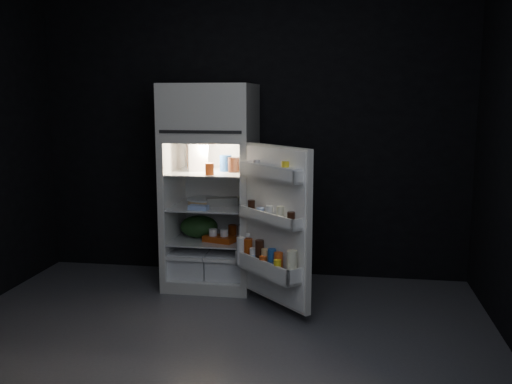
% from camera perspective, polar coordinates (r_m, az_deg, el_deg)
% --- Properties ---
extents(floor, '(4.00, 3.40, 0.00)m').
position_cam_1_polar(floor, '(4.02, -4.65, -15.12)').
color(floor, '#57575D').
rests_on(floor, ground).
extents(wall_back, '(4.00, 0.00, 2.70)m').
position_cam_1_polar(wall_back, '(5.33, -0.48, 6.06)').
color(wall_back, black).
rests_on(wall_back, ground).
extents(wall_front, '(4.00, 0.00, 2.70)m').
position_cam_1_polar(wall_front, '(2.07, -16.39, 0.15)').
color(wall_front, black).
rests_on(wall_front, ground).
extents(refrigerator, '(0.76, 0.71, 1.78)m').
position_cam_1_polar(refrigerator, '(5.05, -4.47, 1.35)').
color(refrigerator, silver).
rests_on(refrigerator, ground).
extents(fridge_door, '(0.64, 0.65, 1.22)m').
position_cam_1_polar(fridge_door, '(4.37, 1.77, -3.62)').
color(fridge_door, silver).
rests_on(fridge_door, ground).
extents(milk_jug, '(0.21, 0.21, 0.24)m').
position_cam_1_polar(milk_jug, '(5.04, -5.86, 3.49)').
color(milk_jug, white).
rests_on(milk_jug, refrigerator).
extents(mayo_jar, '(0.13, 0.13, 0.14)m').
position_cam_1_polar(mayo_jar, '(4.99, -3.05, 2.89)').
color(mayo_jar, '#1B4995').
rests_on(mayo_jar, refrigerator).
extents(jam_jar, '(0.13, 0.13, 0.13)m').
position_cam_1_polar(jam_jar, '(4.93, -2.24, 2.75)').
color(jam_jar, black).
rests_on(jam_jar, refrigerator).
extents(amber_bottle, '(0.08, 0.08, 0.22)m').
position_cam_1_polar(amber_bottle, '(5.18, -6.52, 3.53)').
color(amber_bottle, '#C45E1F').
rests_on(amber_bottle, refrigerator).
extents(small_carton, '(0.08, 0.07, 0.10)m').
position_cam_1_polar(small_carton, '(4.76, -4.68, 2.31)').
color(small_carton, '#C24816').
rests_on(small_carton, refrigerator).
extents(egg_carton, '(0.29, 0.19, 0.07)m').
position_cam_1_polar(egg_carton, '(5.01, -3.42, -0.96)').
color(egg_carton, gray).
rests_on(egg_carton, refrigerator).
extents(pie, '(0.35, 0.35, 0.04)m').
position_cam_1_polar(pie, '(5.10, -5.24, -0.97)').
color(pie, tan).
rests_on(pie, refrigerator).
extents(flat_package, '(0.17, 0.10, 0.04)m').
position_cam_1_polar(flat_package, '(4.84, -5.77, -1.56)').
color(flat_package, '#94B0E5').
rests_on(flat_package, refrigerator).
extents(wrapped_pkg, '(0.13, 0.12, 0.05)m').
position_cam_1_polar(wrapped_pkg, '(5.13, -2.16, -0.82)').
color(wrapped_pkg, '#F3F0C6').
rests_on(wrapped_pkg, refrigerator).
extents(produce_bag, '(0.38, 0.34, 0.20)m').
position_cam_1_polar(produce_bag, '(5.13, -5.72, -3.46)').
color(produce_bag, '#193815').
rests_on(produce_bag, refrigerator).
extents(yogurt_tray, '(0.30, 0.22, 0.05)m').
position_cam_1_polar(yogurt_tray, '(4.98, -3.65, -4.69)').
color(yogurt_tray, '#9E390D').
rests_on(yogurt_tray, refrigerator).
extents(small_can_red, '(0.08, 0.08, 0.09)m').
position_cam_1_polar(small_can_red, '(5.22, -2.37, -3.79)').
color(small_can_red, '#9E390D').
rests_on(small_can_red, refrigerator).
extents(small_can_silver, '(0.07, 0.07, 0.09)m').
position_cam_1_polar(small_can_silver, '(5.21, -1.69, -3.80)').
color(small_can_silver, silver).
rests_on(small_can_silver, refrigerator).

